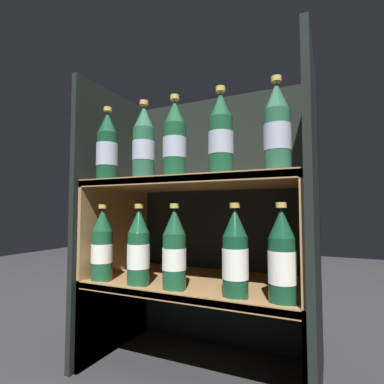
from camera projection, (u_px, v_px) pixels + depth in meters
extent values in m
cube|color=black|center=(220.00, 218.00, 1.20)|extent=(0.74, 0.02, 0.98)
cube|color=black|center=(114.00, 218.00, 1.16)|extent=(0.02, 0.43, 0.98)
cube|color=black|center=(314.00, 221.00, 0.86)|extent=(0.02, 0.43, 0.98)
cube|color=#9E7547|center=(199.00, 282.00, 1.00)|extent=(0.70, 0.39, 0.02)
cube|color=#9E7547|center=(173.00, 297.00, 0.83)|extent=(0.70, 0.02, 0.03)
cube|color=#9E7547|center=(116.00, 312.00, 1.13)|extent=(0.01, 0.39, 0.27)
cube|color=#9E7547|center=(311.00, 346.00, 0.84)|extent=(0.01, 0.39, 0.27)
cube|color=#9E7547|center=(199.00, 184.00, 1.02)|extent=(0.70, 0.39, 0.02)
cube|color=#9E7547|center=(174.00, 179.00, 0.85)|extent=(0.70, 0.02, 0.03)
cube|color=#9E7547|center=(117.00, 268.00, 1.14)|extent=(0.01, 0.39, 0.60)
cube|color=#9E7547|center=(310.00, 287.00, 0.85)|extent=(0.01, 0.39, 0.60)
cylinder|color=#144228|center=(107.00, 157.00, 1.00)|extent=(0.07, 0.07, 0.16)
cylinder|color=#9EA8BC|center=(107.00, 155.00, 1.00)|extent=(0.07, 0.07, 0.08)
cone|color=#144228|center=(108.00, 122.00, 1.01)|extent=(0.07, 0.07, 0.07)
cylinder|color=gold|center=(108.00, 110.00, 1.01)|extent=(0.03, 0.03, 0.01)
cylinder|color=#285B42|center=(144.00, 154.00, 0.94)|extent=(0.07, 0.07, 0.16)
cylinder|color=#9EA8BC|center=(144.00, 151.00, 0.94)|extent=(0.07, 0.07, 0.06)
cone|color=#285B42|center=(144.00, 117.00, 0.95)|extent=(0.07, 0.07, 0.07)
cylinder|color=gold|center=(144.00, 103.00, 0.95)|extent=(0.03, 0.03, 0.01)
cylinder|color=#194C2D|center=(175.00, 151.00, 0.90)|extent=(0.07, 0.07, 0.16)
cylinder|color=#9EA8BC|center=(175.00, 148.00, 0.90)|extent=(0.07, 0.07, 0.06)
cone|color=#194C2D|center=(175.00, 112.00, 0.90)|extent=(0.07, 0.07, 0.07)
cylinder|color=gold|center=(175.00, 98.00, 0.91)|extent=(0.03, 0.03, 0.01)
cylinder|color=#194C2D|center=(221.00, 146.00, 0.83)|extent=(0.07, 0.07, 0.16)
cylinder|color=#9EA8BC|center=(221.00, 143.00, 0.84)|extent=(0.07, 0.07, 0.06)
cone|color=#194C2D|center=(221.00, 105.00, 0.84)|extent=(0.07, 0.07, 0.07)
cylinder|color=gold|center=(220.00, 89.00, 0.84)|extent=(0.03, 0.03, 0.01)
cylinder|color=#285B42|center=(277.00, 141.00, 0.77)|extent=(0.07, 0.07, 0.16)
cylinder|color=#9EA8BC|center=(277.00, 138.00, 0.77)|extent=(0.07, 0.07, 0.07)
cone|color=#285B42|center=(277.00, 96.00, 0.78)|extent=(0.07, 0.07, 0.07)
cylinder|color=gold|center=(276.00, 79.00, 0.78)|extent=(0.03, 0.03, 0.01)
cylinder|color=#194C2D|center=(102.00, 256.00, 0.99)|extent=(0.07, 0.07, 0.16)
cylinder|color=silver|center=(102.00, 253.00, 0.99)|extent=(0.07, 0.07, 0.06)
cone|color=#194C2D|center=(103.00, 220.00, 1.00)|extent=(0.07, 0.07, 0.07)
cylinder|color=gold|center=(103.00, 206.00, 1.00)|extent=(0.03, 0.03, 0.01)
cylinder|color=#194C2D|center=(138.00, 259.00, 0.93)|extent=(0.07, 0.07, 0.16)
cylinder|color=silver|center=(138.00, 256.00, 0.93)|extent=(0.07, 0.07, 0.07)
cone|color=#194C2D|center=(139.00, 220.00, 0.94)|extent=(0.07, 0.07, 0.07)
cylinder|color=gold|center=(139.00, 206.00, 0.94)|extent=(0.03, 0.03, 0.01)
cylinder|color=#194C2D|center=(174.00, 261.00, 0.88)|extent=(0.07, 0.07, 0.16)
cylinder|color=silver|center=(174.00, 259.00, 0.88)|extent=(0.07, 0.07, 0.06)
cone|color=#194C2D|center=(174.00, 221.00, 0.88)|extent=(0.07, 0.07, 0.07)
cylinder|color=gold|center=(174.00, 206.00, 0.89)|extent=(0.03, 0.03, 0.01)
cylinder|color=#144228|center=(235.00, 266.00, 0.80)|extent=(0.07, 0.07, 0.16)
cylinder|color=silver|center=(235.00, 263.00, 0.80)|extent=(0.07, 0.07, 0.08)
cone|color=#144228|center=(235.00, 222.00, 0.81)|extent=(0.07, 0.07, 0.07)
cylinder|color=gold|center=(235.00, 205.00, 0.81)|extent=(0.03, 0.03, 0.01)
cylinder|color=#144228|center=(282.00, 270.00, 0.75)|extent=(0.07, 0.07, 0.16)
cylinder|color=silver|center=(282.00, 267.00, 0.75)|extent=(0.07, 0.07, 0.08)
cone|color=#144228|center=(281.00, 223.00, 0.75)|extent=(0.07, 0.07, 0.07)
cylinder|color=gold|center=(281.00, 205.00, 0.76)|extent=(0.03, 0.03, 0.01)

